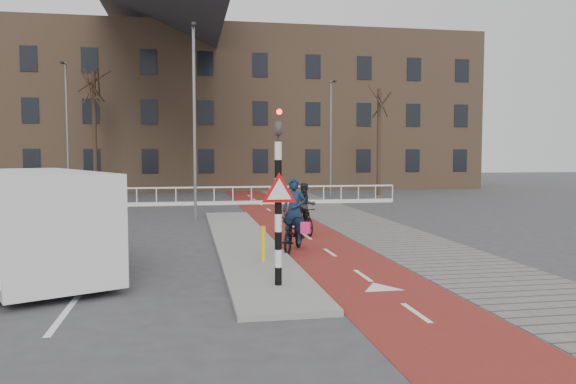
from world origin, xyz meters
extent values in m
plane|color=#38383A|center=(0.00, 0.00, 0.00)|extent=(120.00, 120.00, 0.00)
cube|color=maroon|center=(1.50, 10.00, 0.01)|extent=(2.50, 60.00, 0.01)
cube|color=slate|center=(4.30, 10.00, 0.01)|extent=(3.00, 60.00, 0.01)
cube|color=gray|center=(-0.70, 4.00, 0.06)|extent=(1.80, 16.00, 0.12)
cylinder|color=black|center=(-0.60, -2.00, 1.56)|extent=(0.14, 0.14, 2.88)
imported|color=black|center=(-0.60, -2.00, 3.40)|extent=(0.13, 0.16, 0.80)
cylinder|color=#FF0C05|center=(-0.60, -2.14, 3.58)|extent=(0.11, 0.02, 0.11)
cylinder|color=yellow|center=(-0.57, 0.52, 0.55)|extent=(0.12, 0.12, 0.86)
imported|color=black|center=(0.55, 2.35, 0.53)|extent=(1.44, 2.10, 1.05)
imported|color=#11223A|center=(0.55, 2.35, 1.16)|extent=(0.78, 0.67, 1.82)
cube|color=#F52277|center=(0.77, 1.85, 0.74)|extent=(0.30, 0.25, 0.31)
imported|color=black|center=(1.52, 5.42, 0.49)|extent=(0.62, 1.64, 0.96)
imported|color=black|center=(1.52, 5.42, 1.01)|extent=(0.79, 0.65, 1.51)
cube|color=silver|center=(-5.70, 0.11, 1.27)|extent=(4.35, 5.94, 2.21)
cube|color=#1E8A35|center=(-4.59, 0.11, 1.17)|extent=(1.53, 3.20, 0.55)
cylinder|color=black|center=(-5.75, -1.98, 0.39)|extent=(0.58, 0.82, 0.77)
cylinder|color=black|center=(-4.05, -1.18, 0.39)|extent=(0.58, 0.82, 0.77)
cylinder|color=black|center=(-5.65, 2.21, 0.39)|extent=(0.58, 0.82, 0.77)
cube|color=silver|center=(-5.00, 17.00, 0.95)|extent=(28.00, 0.08, 0.08)
cube|color=silver|center=(-5.00, 17.00, 0.10)|extent=(28.00, 0.10, 0.20)
cube|color=#7F6047|center=(-3.00, 32.00, 6.00)|extent=(46.00, 10.00, 12.00)
cylinder|color=black|center=(-8.08, 23.90, 3.91)|extent=(0.26, 0.26, 7.82)
cylinder|color=black|center=(9.97, 22.16, 3.47)|extent=(0.26, 0.26, 6.95)
cylinder|color=slate|center=(-2.08, 10.12, 3.92)|extent=(0.12, 0.12, 7.84)
cylinder|color=slate|center=(-9.31, 21.83, 4.01)|extent=(0.12, 0.12, 8.02)
cylinder|color=slate|center=(6.72, 22.13, 3.69)|extent=(0.12, 0.12, 7.37)
camera|label=1|loc=(-2.38, -13.01, 2.78)|focal=35.00mm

